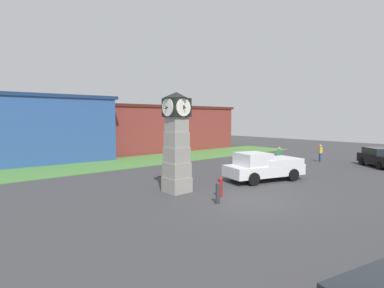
# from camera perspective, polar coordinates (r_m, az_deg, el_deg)

# --- Properties ---
(ground_plane) EXTENTS (83.93, 83.93, 0.00)m
(ground_plane) POSITION_cam_1_polar(r_m,az_deg,el_deg) (15.31, 10.40, -10.45)
(ground_plane) COLOR #38383A
(clock_tower) EXTENTS (1.51, 1.60, 5.44)m
(clock_tower) POSITION_cam_1_polar(r_m,az_deg,el_deg) (16.24, -2.93, 0.08)
(clock_tower) COLOR gray
(clock_tower) RESTS_ON ground_plane
(bollard_near_tower) EXTENTS (0.24, 0.24, 1.01)m
(bollard_near_tower) POSITION_cam_1_polar(r_m,az_deg,el_deg) (15.60, 5.41, -8.16)
(bollard_near_tower) COLOR maroon
(bollard_near_tower) RESTS_ON ground_plane
(bollard_mid_row) EXTENTS (0.21, 0.21, 1.02)m
(bollard_mid_row) POSITION_cam_1_polar(r_m,az_deg,el_deg) (14.41, 4.94, -9.24)
(bollard_mid_row) COLOR #333338
(bollard_mid_row) RESTS_ON ground_plane
(car_silver_hatch) EXTENTS (3.96, 4.19, 1.58)m
(car_silver_hatch) POSITION_cam_1_polar(r_m,az_deg,el_deg) (29.41, 32.25, -2.17)
(car_silver_hatch) COLOR black
(car_silver_hatch) RESTS_ON ground_plane
(pickup_truck) EXTENTS (5.55, 3.34, 1.85)m
(pickup_truck) POSITION_cam_1_polar(r_m,az_deg,el_deg) (20.04, 13.51, -4.14)
(pickup_truck) COLOR silver
(pickup_truck) RESTS_ON ground_plane
(pedestrian_near_bench) EXTENTS (0.45, 0.46, 1.59)m
(pedestrian_near_bench) POSITION_cam_1_polar(r_m,az_deg,el_deg) (30.44, 23.24, -1.41)
(pedestrian_near_bench) COLOR #264CA5
(pedestrian_near_bench) RESTS_ON ground_plane
(pedestrian_crossing_lot) EXTENTS (0.41, 0.47, 1.65)m
(pedestrian_crossing_lot) POSITION_cam_1_polar(r_m,az_deg,el_deg) (25.78, 16.26, -2.18)
(pedestrian_crossing_lot) COLOR #264CA5
(pedestrian_crossing_lot) RESTS_ON ground_plane
(street_lamp_near_road) EXTENTS (0.50, 0.24, 5.61)m
(street_lamp_near_road) POSITION_cam_1_polar(r_m,az_deg,el_deg) (20.80, -2.42, 2.84)
(street_lamp_near_road) COLOR #333338
(street_lamp_near_road) RESTS_ON ground_plane
(storefront_low_left) EXTENTS (20.47, 8.14, 5.58)m
(storefront_low_left) POSITION_cam_1_polar(r_m,az_deg,el_deg) (38.38, -6.80, 3.02)
(storefront_low_left) COLOR maroon
(storefront_low_left) RESTS_ON ground_plane
(grass_verge_far) EXTENTS (50.36, 6.77, 0.04)m
(grass_verge_far) POSITION_cam_1_polar(r_m,az_deg,el_deg) (26.72, -19.28, -4.01)
(grass_verge_far) COLOR #477A38
(grass_verge_far) RESTS_ON ground_plane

